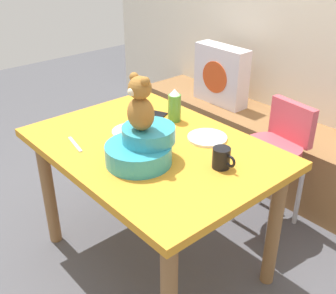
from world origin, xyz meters
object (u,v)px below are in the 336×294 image
at_px(infant_seat_teal, 142,147).
at_px(ketchup_bottle, 174,106).
at_px(teddy_bear, 140,104).
at_px(dinner_plate_far, 207,138).
at_px(cell_phone, 154,113).
at_px(coffee_mug, 222,158).
at_px(highchair, 274,150).
at_px(dining_table, 153,164).
at_px(pillow_floral_left, 221,75).
at_px(dinner_plate_near, 132,131).

xyz_separation_m(infant_seat_teal, ketchup_bottle, (-0.23, 0.40, 0.02)).
relative_size(infant_seat_teal, ketchup_bottle, 1.78).
distance_m(teddy_bear, dinner_plate_far, 0.47).
bearing_deg(dinner_plate_far, cell_phone, -178.58).
height_order(infant_seat_teal, coffee_mug, infant_seat_teal).
bearing_deg(dinner_plate_far, highchair, 82.46).
bearing_deg(dining_table, dinner_plate_far, 61.58).
distance_m(pillow_floral_left, dinner_plate_far, 1.19).
bearing_deg(highchair, dinner_plate_near, -116.52).
bearing_deg(coffee_mug, ketchup_bottle, 161.00).
relative_size(dining_table, cell_phone, 8.50).
bearing_deg(cell_phone, dining_table, -153.96).
relative_size(infant_seat_teal, coffee_mug, 2.75).
bearing_deg(pillow_floral_left, ketchup_bottle, -62.19).
bearing_deg(pillow_floral_left, coffee_mug, -47.63).
relative_size(dining_table, dinner_plate_near, 6.12).
height_order(pillow_floral_left, dining_table, pillow_floral_left).
bearing_deg(cell_phone, coffee_mug, -126.34).
xyz_separation_m(pillow_floral_left, dinner_plate_far, (0.75, -0.92, 0.07)).
distance_m(coffee_mug, cell_phone, 0.67).
distance_m(pillow_floral_left, ketchup_bottle, 1.03).
distance_m(dining_table, coffee_mug, 0.41).
bearing_deg(pillow_floral_left, dinner_plate_far, -51.01).
height_order(coffee_mug, cell_phone, coffee_mug).
bearing_deg(infant_seat_teal, pillow_floral_left, 118.47).
bearing_deg(ketchup_bottle, dining_table, -62.66).
bearing_deg(dinner_plate_far, pillow_floral_left, 128.99).
height_order(ketchup_bottle, cell_phone, ketchup_bottle).
relative_size(infant_seat_teal, cell_phone, 2.29).
xyz_separation_m(highchair, teddy_bear, (-0.11, -0.89, 0.50)).
relative_size(highchair, coffee_mug, 6.58).
xyz_separation_m(dining_table, teddy_bear, (0.09, -0.14, 0.39)).
relative_size(dinner_plate_near, cell_phone, 1.39).
distance_m(dinner_plate_near, dinner_plate_far, 0.39).
xyz_separation_m(highchair, dinner_plate_far, (-0.07, -0.51, 0.22)).
bearing_deg(cell_phone, teddy_bear, -158.80).
bearing_deg(dinner_plate_far, ketchup_bottle, 175.68).
distance_m(dining_table, cell_phone, 0.38).
height_order(infant_seat_teal, dinner_plate_near, infant_seat_teal).
bearing_deg(dining_table, highchair, 75.10).
bearing_deg(coffee_mug, dining_table, -165.93).
xyz_separation_m(highchair, cell_phone, (-0.48, -0.52, 0.22)).
xyz_separation_m(dining_table, coffee_mug, (0.37, 0.09, 0.16)).
bearing_deg(highchair, cell_phone, -132.90).
distance_m(dinner_plate_far, cell_phone, 0.41).
height_order(dining_table, infant_seat_teal, infant_seat_teal).
bearing_deg(highchair, teddy_bear, -96.75).
xyz_separation_m(infant_seat_teal, cell_phone, (-0.37, 0.37, -0.07)).
xyz_separation_m(highchair, ketchup_bottle, (-0.34, -0.49, 0.31)).
height_order(teddy_bear, coffee_mug, teddy_bear).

